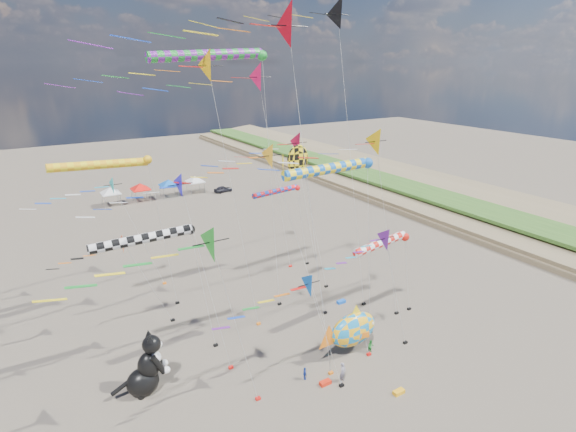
# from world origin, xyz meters

# --- Properties ---
(ground) EXTENTS (260.00, 260.00, 0.00)m
(ground) POSITION_xyz_m (0.00, 0.00, 0.00)
(ground) COLOR brown
(ground) RESTS_ON ground
(delta_kite_0) EXTENTS (11.61, 2.52, 14.76)m
(delta_kite_0) POSITION_xyz_m (-10.10, 5.85, 13.24)
(delta_kite_0) COLOR #168C1C
(delta_kite_0) RESTS_ON ground
(delta_kite_1) EXTENTS (11.62, 1.92, 13.15)m
(delta_kite_1) POSITION_xyz_m (-12.23, 27.22, 11.81)
(delta_kite_1) COLOR #10B3AB
(delta_kite_1) RESTS_ON ground
(delta_kite_2) EXTENTS (12.12, 2.43, 17.30)m
(delta_kite_2) POSITION_xyz_m (4.05, 17.25, 15.80)
(delta_kite_2) COLOR red
(delta_kite_2) RESTS_ON ground
(delta_kite_3) EXTENTS (8.05, 2.00, 11.77)m
(delta_kite_3) POSITION_xyz_m (4.45, 5.21, 10.48)
(delta_kite_3) COLOR #61178A
(delta_kite_3) RESTS_ON ground
(delta_kite_4) EXTENTS (15.07, 2.84, 28.47)m
(delta_kite_4) POSITION_xyz_m (4.65, 12.20, 26.78)
(delta_kite_4) COLOR black
(delta_kite_4) RESTS_ON ground
(delta_kite_5) EXTENTS (17.31, 3.22, 23.57)m
(delta_kite_5) POSITION_xyz_m (2.28, 23.66, 21.73)
(delta_kite_5) COLOR #E8124E
(delta_kite_5) RESTS_ON ground
(delta_kite_6) EXTENTS (9.25, 1.90, 10.01)m
(delta_kite_6) POSITION_xyz_m (-12.87, 19.39, 8.74)
(delta_kite_6) COLOR #F24A10
(delta_kite_6) RESTS_ON ground
(delta_kite_7) EXTENTS (9.04, 1.88, 16.61)m
(delta_kite_7) POSITION_xyz_m (-10.47, 10.11, 15.32)
(delta_kite_7) COLOR #1E13DB
(delta_kite_7) RESTS_ON ground
(delta_kite_8) EXTENTS (13.35, 2.64, 24.45)m
(delta_kite_8) POSITION_xyz_m (-5.93, 14.57, 22.86)
(delta_kite_8) COLOR #FFB20A
(delta_kite_8) RESTS_ON ground
(delta_kite_9) EXTENTS (13.74, 2.86, 26.74)m
(delta_kite_9) POSITION_xyz_m (-4.10, 5.36, 25.06)
(delta_kite_9) COLOR #C20312
(delta_kite_9) RESTS_ON ground
(delta_kite_10) EXTENTS (9.33, 1.99, 9.87)m
(delta_kite_10) POSITION_xyz_m (-3.85, 3.78, 8.54)
(delta_kite_10) COLOR #044DB4
(delta_kite_10) RESTS_ON ground
(delta_kite_11) EXTENTS (11.12, 2.10, 17.96)m
(delta_kite_11) POSITION_xyz_m (-2.67, 9.32, 16.59)
(delta_kite_11) COLOR #FEB01D
(delta_kite_11) RESTS_ON ground
(delta_kite_12) EXTENTS (13.37, 2.47, 18.58)m
(delta_kite_12) POSITION_xyz_m (6.08, 9.18, 17.05)
(delta_kite_12) COLOR yellow
(delta_kite_12) RESTS_ON ground
(windsock_0) EXTENTS (7.75, 0.79, 8.49)m
(windsock_0) POSITION_xyz_m (8.01, 9.10, 8.06)
(windsock_0) COLOR red
(windsock_0) RESTS_ON ground
(windsock_1) EXTENTS (9.38, 0.84, 16.29)m
(windsock_1) POSITION_xyz_m (1.25, 8.07, 15.81)
(windsock_1) COLOR #1258B4
(windsock_1) RESTS_ON ground
(windsock_2) EXTENTS (9.06, 0.80, 11.51)m
(windsock_2) POSITION_xyz_m (-11.39, 13.53, 11.06)
(windsock_2) COLOR black
(windsock_2) RESTS_ON ground
(windsock_3) EXTENTS (9.80, 0.79, 15.45)m
(windsock_3) POSITION_xyz_m (-12.25, 22.30, 14.99)
(windsock_3) COLOR #F4AF14
(windsock_3) RESTS_ON ground
(windsock_4) EXTENTS (7.42, 0.63, 10.15)m
(windsock_4) POSITION_xyz_m (5.44, 23.25, 9.75)
(windsock_4) COLOR red
(windsock_4) RESTS_ON ground
(windsock_5) EXTENTS (11.22, 0.87, 24.25)m
(windsock_5) POSITION_xyz_m (-4.15, 16.67, 23.73)
(windsock_5) COLOR green
(windsock_5) RESTS_ON ground
(angelfish_kite) EXTENTS (3.74, 3.02, 16.47)m
(angelfish_kite) POSITION_xyz_m (2.39, 14.87, 15.03)
(angelfish_kite) COLOR yellow
(angelfish_kite) RESTS_ON ground
(cat_inflatable) EXTENTS (3.81, 2.22, 4.89)m
(cat_inflatable) POSITION_xyz_m (-13.14, 11.01, 2.45)
(cat_inflatable) COLOR black
(cat_inflatable) RESTS_ON ground
(fish_inflatable) EXTENTS (5.88, 2.04, 4.58)m
(fish_inflatable) POSITION_xyz_m (2.80, 6.61, 2.31)
(fish_inflatable) COLOR #1482C5
(fish_inflatable) RESTS_ON ground
(person_adult) EXTENTS (0.71, 0.60, 1.66)m
(person_adult) POSITION_xyz_m (-0.04, 4.22, 0.83)
(person_adult) COLOR gray
(person_adult) RESTS_ON ground
(child_green) EXTENTS (0.62, 0.52, 1.17)m
(child_green) POSITION_xyz_m (4.24, 5.85, 0.58)
(child_green) COLOR green
(child_green) RESTS_ON ground
(child_blue) EXTENTS (0.51, 0.67, 1.06)m
(child_blue) POSITION_xyz_m (-2.41, 5.93, 0.53)
(child_blue) COLOR #2241AC
(child_blue) RESTS_ON ground
(kite_bag_0) EXTENTS (0.90, 0.44, 0.30)m
(kite_bag_0) POSITION_xyz_m (2.66, 0.94, 0.15)
(kite_bag_0) COLOR #FFAE15
(kite_bag_0) RESTS_ON ground
(kite_bag_1) EXTENTS (0.90, 0.44, 0.30)m
(kite_bag_1) POSITION_xyz_m (7.20, 13.67, 0.15)
(kite_bag_1) COLOR blue
(kite_bag_1) RESTS_ON ground
(kite_bag_2) EXTENTS (0.90, 0.44, 0.30)m
(kite_bag_2) POSITION_xyz_m (-1.39, 4.60, 0.15)
(kite_bag_2) COLOR red
(kite_bag_2) RESTS_ON ground
(tent_row) EXTENTS (19.20, 4.20, 3.80)m
(tent_row) POSITION_xyz_m (1.50, 60.00, 3.15)
(tent_row) COLOR silver
(tent_row) RESTS_ON ground
(parked_car) EXTENTS (3.59, 1.70, 1.18)m
(parked_car) POSITION_xyz_m (13.67, 58.00, 0.59)
(parked_car) COLOR #26262D
(parked_car) RESTS_ON ground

